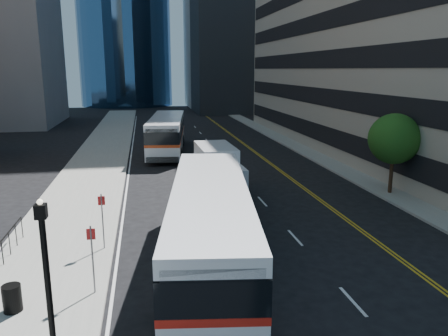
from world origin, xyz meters
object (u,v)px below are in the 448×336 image
(trash_can, at_px, (12,298))
(street_tree, at_px, (394,139))
(bus_front, at_px, (210,224))
(bus_rear, at_px, (167,133))
(lamp_post, at_px, (47,279))
(box_truck, at_px, (218,170))

(trash_can, bearing_deg, street_tree, 28.45)
(street_tree, relative_size, bus_front, 0.37)
(bus_rear, bearing_deg, bus_front, -82.56)
(lamp_post, xyz_separation_m, box_truck, (7.08, 15.91, -1.09))
(lamp_post, distance_m, bus_rear, 31.79)
(bus_front, bearing_deg, bus_rear, 98.62)
(lamp_post, height_order, bus_front, lamp_post)
(bus_rear, distance_m, box_truck, 15.70)
(box_truck, distance_m, trash_can, 15.60)
(bus_rear, xyz_separation_m, box_truck, (2.41, -15.52, -0.26))
(street_tree, bearing_deg, box_truck, 170.06)
(street_tree, bearing_deg, trash_can, -151.55)
(lamp_post, relative_size, bus_rear, 0.33)
(bus_front, xyz_separation_m, trash_can, (-6.91, -2.28, -1.29))
(bus_rear, distance_m, trash_can, 29.01)
(street_tree, bearing_deg, bus_front, -146.79)
(street_tree, distance_m, lamp_post, 22.82)
(street_tree, height_order, trash_can, street_tree)
(box_truck, bearing_deg, bus_rear, 97.21)
(lamp_post, bearing_deg, bus_front, 47.68)
(lamp_post, bearing_deg, box_truck, 66.01)
(bus_rear, relative_size, box_truck, 2.10)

